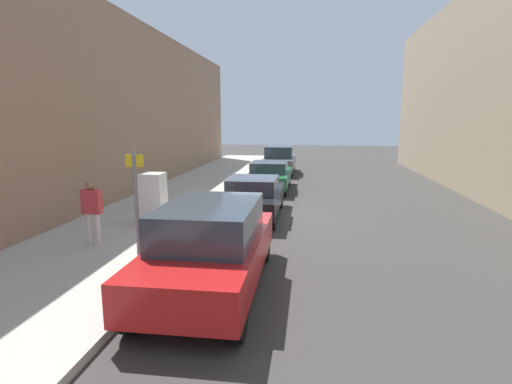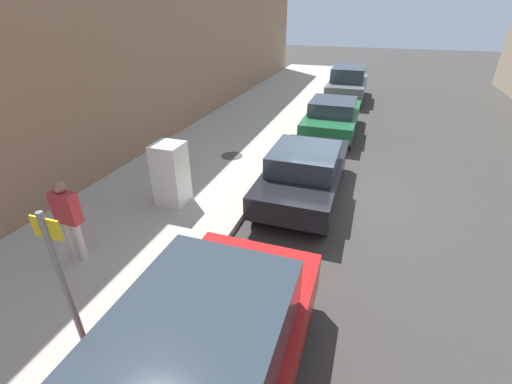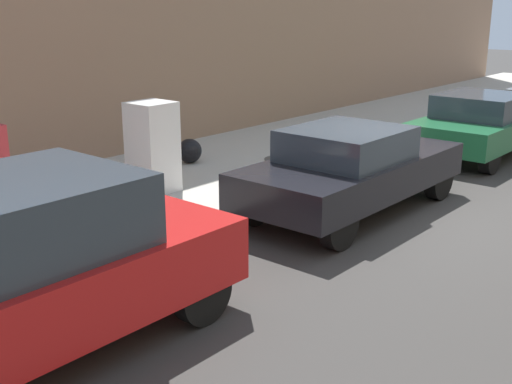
{
  "view_description": "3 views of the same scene",
  "coord_description": "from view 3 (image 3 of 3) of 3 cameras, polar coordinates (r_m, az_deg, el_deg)",
  "views": [
    {
      "loc": [
        1.35,
        -13.78,
        3.36
      ],
      "look_at": [
        -0.5,
        -0.07,
        0.84
      ],
      "focal_mm": 28.0,
      "sensor_mm": 36.0,
      "label": 1
    },
    {
      "loc": [
        0.82,
        -8.4,
        4.5
      ],
      "look_at": [
        -1.39,
        -1.81,
        0.73
      ],
      "focal_mm": 24.0,
      "sensor_mm": 36.0,
      "label": 2
    },
    {
      "loc": [
        4.79,
        -9.0,
        3.29
      ],
      "look_at": [
        -0.61,
        -2.66,
        0.84
      ],
      "focal_mm": 45.0,
      "sensor_mm": 36.0,
      "label": 3
    }
  ],
  "objects": [
    {
      "name": "trash_bag",
      "position": [
        13.17,
        -5.92,
        3.66
      ],
      "size": [
        0.5,
        0.5,
        0.5
      ],
      "primitive_type": "sphere",
      "color": "black",
      "rests_on": "sidewalk_slab"
    },
    {
      "name": "parked_sedan_dark",
      "position": [
        10.47,
        8.45,
        2.13
      ],
      "size": [
        1.83,
        4.38,
        1.42
      ],
      "color": "black",
      "rests_on": "ground"
    },
    {
      "name": "sidewalk_slab",
      "position": [
        12.93,
        -3.59,
        1.98
      ],
      "size": [
        4.52,
        44.0,
        0.16
      ],
      "primitive_type": "cube",
      "color": "#B2ADA0",
      "rests_on": "ground"
    },
    {
      "name": "manhole_cover",
      "position": [
        13.45,
        2.23,
        2.94
      ],
      "size": [
        0.7,
        0.7,
        0.02
      ],
      "primitive_type": "cylinder",
      "color": "#47443F",
      "rests_on": "sidewalk_slab"
    },
    {
      "name": "ground_plane",
      "position": [
        10.71,
        11.77,
        -1.86
      ],
      "size": [
        80.0,
        80.0,
        0.0
      ],
      "primitive_type": "plane",
      "color": "#383533"
    },
    {
      "name": "discarded_refrigerator",
      "position": [
        11.14,
        -9.17,
        3.96
      ],
      "size": [
        0.69,
        0.69,
        1.55
      ],
      "color": "white",
      "rests_on": "sidewalk_slab"
    },
    {
      "name": "parked_sedan_green",
      "position": [
        15.31,
        19.5,
        5.79
      ],
      "size": [
        1.88,
        4.41,
        1.39
      ],
      "color": "#1E6038",
      "rests_on": "ground"
    }
  ]
}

